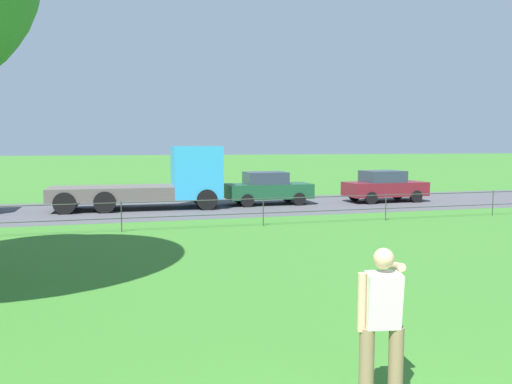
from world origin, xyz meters
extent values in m
cube|color=#4C4C51|center=(0.00, 20.21, 0.00)|extent=(80.00, 7.42, 0.01)
cylinder|color=#333833|center=(-2.37, 14.45, 0.50)|extent=(0.04, 0.04, 1.00)
cylinder|color=#333833|center=(2.37, 14.45, 0.50)|extent=(0.04, 0.04, 1.00)
cylinder|color=#333833|center=(7.11, 14.45, 0.50)|extent=(0.04, 0.04, 1.00)
cylinder|color=#333833|center=(11.86, 14.45, 0.50)|extent=(0.04, 0.04, 1.00)
cylinder|color=#333833|center=(0.00, 14.45, 0.45)|extent=(33.20, 0.03, 0.03)
cylinder|color=#333833|center=(0.00, 14.45, 0.95)|extent=(33.20, 0.03, 0.03)
cylinder|color=#846B4C|center=(-0.01, 2.51, 0.43)|extent=(0.16, 0.16, 0.86)
cylinder|color=#846B4C|center=(0.31, 2.45, 0.43)|extent=(0.16, 0.16, 0.86)
cube|color=silver|center=(0.15, 2.48, 1.16)|extent=(0.40, 0.34, 0.61)
sphere|color=tan|center=(0.15, 2.48, 1.60)|extent=(0.22, 0.22, 0.22)
cylinder|color=tan|center=(0.40, 2.74, 1.45)|extent=(0.20, 0.63, 0.19)
cylinder|color=tan|center=(-0.07, 2.52, 1.14)|extent=(0.09, 0.09, 0.62)
cube|color=#2D99D1|center=(0.97, 20.34, 1.60)|extent=(2.17, 2.37, 2.30)
cube|color=#283342|center=(1.86, 20.31, 1.94)|extent=(0.18, 1.84, 0.87)
cube|color=#56514C|center=(-2.68, 20.46, 0.73)|extent=(5.27, 2.47, 0.56)
cylinder|color=black|center=(1.32, 21.39, 0.45)|extent=(0.91, 0.33, 0.90)
cylinder|color=black|center=(1.25, 19.27, 0.45)|extent=(0.91, 0.33, 0.90)
cylinder|color=black|center=(-2.90, 21.53, 0.45)|extent=(0.91, 0.33, 0.90)
cylinder|color=black|center=(-2.97, 19.41, 0.45)|extent=(0.91, 0.33, 0.90)
cylinder|color=black|center=(-4.46, 21.58, 0.45)|extent=(0.91, 0.33, 0.90)
cylinder|color=black|center=(-4.53, 19.46, 0.45)|extent=(0.91, 0.33, 0.90)
cube|color=#194C2D|center=(4.43, 20.56, 0.64)|extent=(4.01, 1.73, 0.68)
cube|color=#2D3847|center=(4.28, 20.56, 1.26)|extent=(1.91, 1.53, 0.56)
cylinder|color=black|center=(5.67, 21.36, 0.30)|extent=(0.60, 0.20, 0.60)
cylinder|color=black|center=(5.66, 19.75, 0.30)|extent=(0.60, 0.20, 0.60)
cylinder|color=black|center=(3.19, 21.38, 0.30)|extent=(0.60, 0.20, 0.60)
cylinder|color=black|center=(3.18, 19.76, 0.30)|extent=(0.60, 0.20, 0.60)
cube|color=maroon|center=(10.34, 20.13, 0.64)|extent=(4.05, 1.82, 0.68)
cube|color=#2D3847|center=(10.19, 20.12, 1.26)|extent=(1.94, 1.58, 0.56)
cylinder|color=black|center=(11.55, 20.97, 0.30)|extent=(0.61, 0.22, 0.60)
cylinder|color=black|center=(11.60, 19.36, 0.30)|extent=(0.61, 0.22, 0.60)
cylinder|color=black|center=(9.07, 20.90, 0.30)|extent=(0.61, 0.22, 0.60)
cylinder|color=black|center=(9.12, 19.28, 0.30)|extent=(0.61, 0.22, 0.60)
camera|label=1|loc=(-2.52, -2.14, 2.77)|focal=35.43mm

